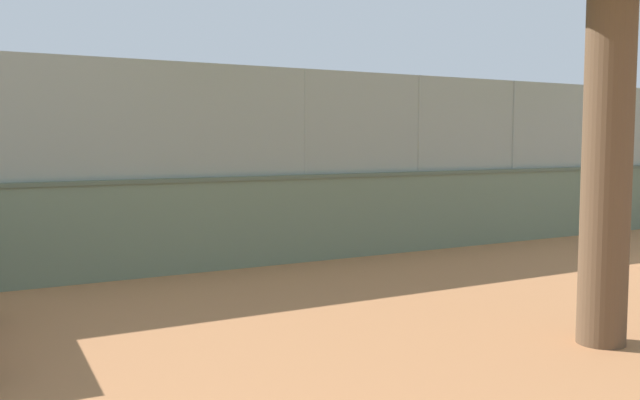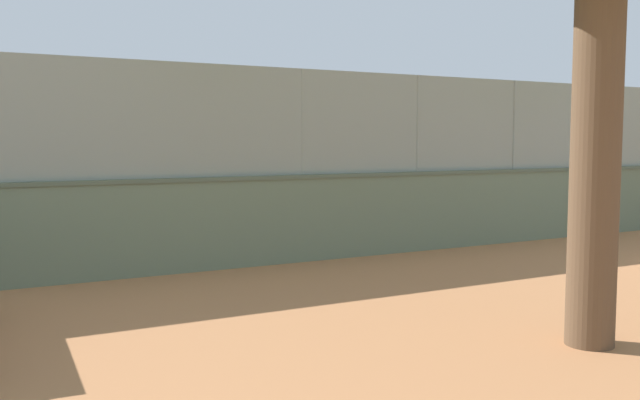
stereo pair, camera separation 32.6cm
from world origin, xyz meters
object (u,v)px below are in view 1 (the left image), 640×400
Objects in this scene: player_foreground_swinging at (430,200)px; player_at_service_line at (363,195)px; sports_ball at (348,204)px; player_near_wall_returning at (45,202)px.

player_at_service_line is at bearing -39.72° from player_foreground_swinging.
player_foreground_swinging is 6.81× the size of sports_ball.
player_at_service_line is 1.12× the size of player_foreground_swinging.
sports_ball is (-7.41, 3.01, -0.13)m from player_near_wall_returning.
player_near_wall_returning is at bearing -15.95° from player_at_service_line.
player_foreground_swinging reaches higher than sports_ball.
player_foreground_swinging is at bearing 159.81° from player_near_wall_returning.
player_near_wall_returning is 7.50× the size of sports_ball.
player_at_service_line is at bearing -145.04° from sports_ball.
player_near_wall_returning is at bearing -20.19° from player_foreground_swinging.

